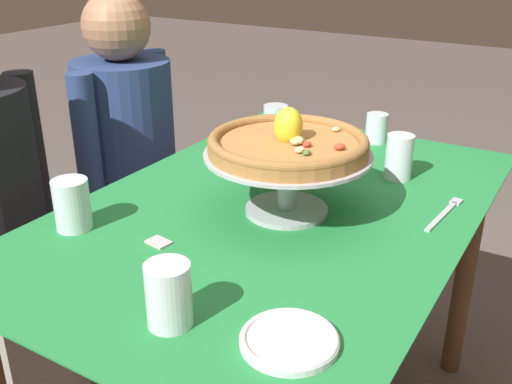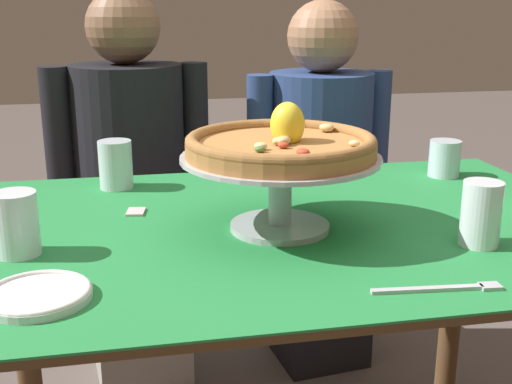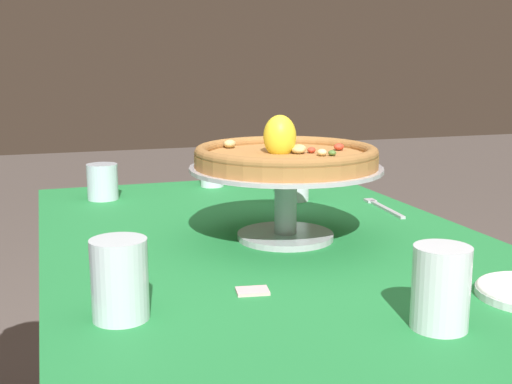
# 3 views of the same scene
# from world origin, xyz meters

# --- Properties ---
(dining_table) EXTENTS (1.33, 0.87, 0.76)m
(dining_table) POSITION_xyz_m (0.00, 0.00, 0.65)
(dining_table) COLOR brown
(dining_table) RESTS_ON ground
(pizza_stand) EXTENTS (0.38, 0.38, 0.15)m
(pizza_stand) POSITION_xyz_m (-0.02, -0.03, 0.86)
(pizza_stand) COLOR #B7B7C1
(pizza_stand) RESTS_ON dining_table
(pizza) EXTENTS (0.36, 0.36, 0.10)m
(pizza) POSITION_xyz_m (-0.02, -0.03, 0.93)
(pizza) COLOR #AD753D
(pizza) RESTS_ON pizza_stand
(water_glass_back_right) EXTENTS (0.08, 0.08, 0.09)m
(water_glass_back_right) POSITION_xyz_m (0.48, 0.28, 0.80)
(water_glass_back_right) COLOR silver
(water_glass_back_right) RESTS_ON dining_table
(water_glass_side_left) EXTENTS (0.08, 0.08, 0.11)m
(water_glass_side_left) POSITION_xyz_m (-0.50, -0.07, 0.81)
(water_glass_side_left) COLOR white
(water_glass_side_left) RESTS_ON dining_table
(water_glass_back_left) EXTENTS (0.08, 0.08, 0.11)m
(water_glass_back_left) POSITION_xyz_m (-0.33, 0.33, 0.81)
(water_glass_back_left) COLOR silver
(water_glass_back_left) RESTS_ON dining_table
(water_glass_front_right) EXTENTS (0.07, 0.07, 0.12)m
(water_glass_front_right) POSITION_xyz_m (0.31, -0.19, 0.81)
(water_glass_front_right) COLOR white
(water_glass_front_right) RESTS_ON dining_table
(side_plate) EXTENTS (0.16, 0.16, 0.02)m
(side_plate) POSITION_xyz_m (-0.44, -0.27, 0.77)
(side_plate) COLOR white
(side_plate) RESTS_ON dining_table
(dinner_fork) EXTENTS (0.21, 0.04, 0.01)m
(dinner_fork) POSITION_xyz_m (0.16, -0.36, 0.76)
(dinner_fork) COLOR #B7B7C1
(dinner_fork) RESTS_ON dining_table
(sugar_packet) EXTENTS (0.04, 0.06, 0.00)m
(sugar_packet) POSITION_xyz_m (-0.29, 0.12, 0.76)
(sugar_packet) COLOR beige
(sugar_packet) RESTS_ON dining_table
(diner_left) EXTENTS (0.48, 0.36, 1.22)m
(diner_left) POSITION_xyz_m (-0.30, 0.73, 0.59)
(diner_left) COLOR gray
(diner_left) RESTS_ON ground
(diner_right) EXTENTS (0.48, 0.37, 1.19)m
(diner_right) POSITION_xyz_m (0.30, 0.76, 0.57)
(diner_right) COLOR black
(diner_right) RESTS_ON ground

